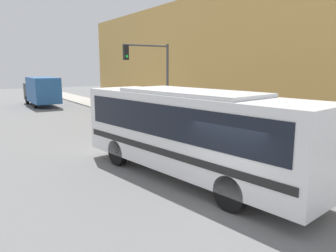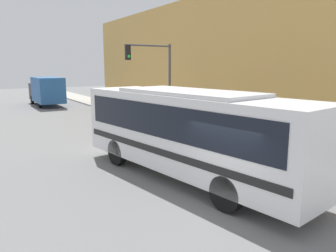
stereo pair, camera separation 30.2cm
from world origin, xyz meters
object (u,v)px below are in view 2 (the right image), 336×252
city_bus (188,128)px  delivery_truck (46,90)px  parking_meter (186,117)px  pedestrian_near_corner (200,114)px  fire_hydrant (242,140)px  traffic_light_pole (155,71)px

city_bus → delivery_truck: 26.51m
parking_meter → pedestrian_near_corner: (1.31, 0.40, 0.07)m
fire_hydrant → parking_meter: (0.00, 4.85, 0.49)m
fire_hydrant → parking_meter: parking_meter is taller
delivery_truck → traffic_light_pole: bearing=-79.2°
fire_hydrant → pedestrian_near_corner: size_ratio=0.42×
fire_hydrant → traffic_light_pole: bearing=97.7°
pedestrian_near_corner → delivery_truck: bearing=106.2°
city_bus → fire_hydrant: 5.30m
city_bus → traffic_light_pole: size_ratio=1.92×
fire_hydrant → pedestrian_near_corner: pedestrian_near_corner is taller
delivery_truck → parking_meter: (4.29, -19.65, -0.62)m
city_bus → delivery_truck: bearing=80.7°
delivery_truck → traffic_light_pole: (3.33, -17.44, 2.21)m
delivery_truck → pedestrian_near_corner: delivery_truck is taller
traffic_light_pole → city_bus: bearing=-112.5°
traffic_light_pole → parking_meter: bearing=-66.5°
fire_hydrant → pedestrian_near_corner: bearing=76.0°
fire_hydrant → pedestrian_near_corner: 5.44m
pedestrian_near_corner → parking_meter: bearing=-163.0°
city_bus → fire_hydrant: bearing=14.6°
traffic_light_pole → parking_meter: (0.96, -2.21, -2.83)m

